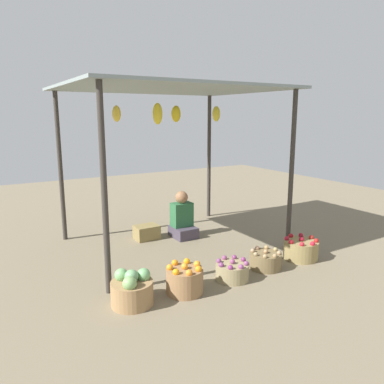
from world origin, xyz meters
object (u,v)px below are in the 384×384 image
Objects in this scene: vendor_person at (182,219)px; wooden_crate_near_vendor at (147,232)px; basket_red_apples at (301,249)px; basket_potatoes at (265,260)px; basket_oranges at (185,280)px; basket_purple_onions at (232,271)px; basket_cabbages at (132,290)px.

vendor_person is 2.04× the size of wooden_crate_near_vendor.
vendor_person is 1.60× the size of basket_red_apples.
vendor_person is 1.77m from basket_potatoes.
vendor_person is 1.86× the size of basket_potatoes.
basket_oranges is 1.03× the size of basket_purple_onions.
basket_red_apples reaches higher than wooden_crate_near_vendor.
basket_potatoes is (0.29, -1.73, -0.19)m from vendor_person.
basket_oranges is (0.62, -0.05, -0.01)m from basket_cabbages.
vendor_person reaches higher than basket_purple_onions.
basket_cabbages is 1.90m from basket_potatoes.
basket_potatoes reaches higher than basket_purple_onions.
vendor_person reaches higher than wooden_crate_near_vendor.
basket_red_apples is 1.27× the size of wooden_crate_near_vendor.
basket_oranges is at bearing -178.31° from basket_red_apples.
vendor_person is at bearing 47.14° from basket_cabbages.
basket_oranges reaches higher than basket_potatoes.
basket_red_apples is at bearing -51.45° from wooden_crate_near_vendor.
basket_red_apples is at bearing 2.46° from basket_purple_onions.
basket_potatoes is (1.90, -0.00, -0.05)m from basket_cabbages.
wooden_crate_near_vendor is (-0.86, 1.93, 0.00)m from basket_potatoes.
basket_red_apples is 2.46m from wooden_crate_near_vendor.
basket_purple_onions reaches higher than wooden_crate_near_vendor.
basket_potatoes is at bearing -80.35° from vendor_person.
wooden_crate_near_vendor is (-0.27, 1.98, 0.00)m from basket_purple_onions.
basket_cabbages is 1.07× the size of basket_oranges.
basket_cabbages is 2.57m from basket_red_apples.
basket_purple_onions is at bearing -2.23° from basket_cabbages.
basket_potatoes is 0.67m from basket_red_apples.
basket_cabbages is 1.31m from basket_purple_onions.
basket_purple_onions is at bearing -82.11° from wooden_crate_near_vendor.
basket_purple_onions is at bearing -175.25° from basket_potatoes.
basket_potatoes is 2.11m from wooden_crate_near_vendor.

